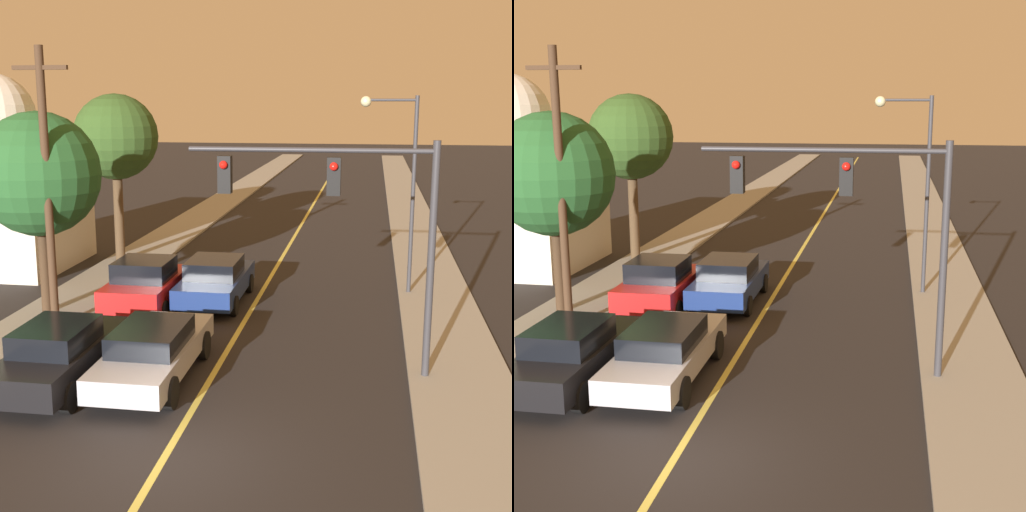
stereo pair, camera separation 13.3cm
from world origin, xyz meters
The scene contains 13 objects.
ground_plane centered at (0.00, 0.00, 0.00)m, with size 200.00×200.00×0.00m, color black.
road_surface centered at (0.00, 36.00, 0.01)m, with size 9.58×80.00×0.01m.
sidewalk_left centered at (-6.04, 36.00, 0.06)m, with size 2.50×80.00×0.12m.
sidewalk_right centered at (6.04, 36.00, 0.06)m, with size 2.50×80.00×0.12m.
car_near_lane_front centered at (-1.34, 3.87, 0.77)m, with size 1.92×5.13×1.44m.
car_near_lane_second centered at (-1.34, 10.81, 0.78)m, with size 2.02×4.66×1.54m.
car_outer_lane_front centered at (-3.45, 3.18, 0.81)m, with size 1.87×4.68×1.57m.
car_outer_lane_second centered at (-3.45, 9.81, 0.82)m, with size 2.08×4.10×1.66m.
traffic_signal_mast centered at (3.19, 4.96, 4.25)m, with size 5.92×0.42×5.69m.
streetlamp_right centered at (4.67, 12.81, 4.48)m, with size 1.93×0.36×6.73m.
utility_pole_left centered at (-5.39, 7.12, 4.31)m, with size 1.60×0.24×8.06m.
tree_left_near centered at (-6.32, 8.53, 4.47)m, with size 3.81×3.81×6.27m.
tree_left_far centered at (-6.57, 15.98, 5.19)m, with size 3.45×3.45×6.84m.
Camera 1 is at (3.75, -11.88, 6.71)m, focal length 50.00 mm.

